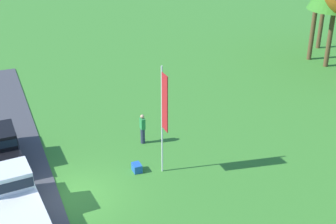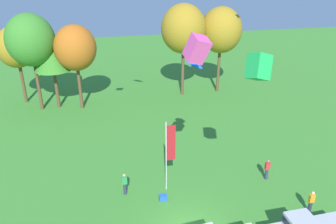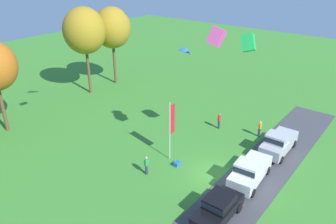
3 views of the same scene
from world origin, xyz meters
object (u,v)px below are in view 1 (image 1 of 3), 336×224
cooler_box (137,168)px  person_beside_suv (143,129)px  flag_banner (164,109)px  car_pickup_by_flagpole (13,199)px

cooler_box → person_beside_suv: bearing=153.9°
person_beside_suv → flag_banner: 4.15m
cooler_box → flag_banner: bearing=58.7°
person_beside_suv → car_pickup_by_flagpole: bearing=-59.7°
person_beside_suv → flag_banner: flag_banner is taller
person_beside_suv → cooler_box: (2.53, -1.24, -0.68)m
car_pickup_by_flagpole → cooler_box: (-1.64, 5.88, -0.91)m
car_pickup_by_flagpole → flag_banner: (-0.93, 7.04, 2.37)m
car_pickup_by_flagpole → flag_banner: flag_banner is taller
car_pickup_by_flagpole → cooler_box: size_ratio=9.16×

